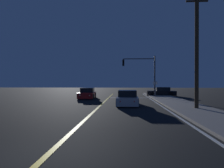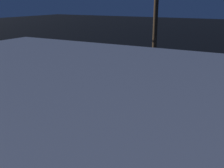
% 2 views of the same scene
% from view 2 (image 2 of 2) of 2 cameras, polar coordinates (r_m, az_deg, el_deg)
% --- Properties ---
extents(sidewalk_right, '(3.20, 44.69, 0.15)m').
position_cam_2_polar(sidewalk_right, '(19.42, 4.06, 1.00)').
color(sidewalk_right, gray).
rests_on(sidewalk_right, ground).
extents(lane_line_center, '(0.20, 42.21, 0.01)m').
position_cam_2_polar(lane_line_center, '(13.68, -9.00, -6.38)').
color(lane_line_center, gold).
rests_on(lane_line_center, ground).
extents(lane_line_edge_right, '(0.16, 42.21, 0.01)m').
position_cam_2_polar(lane_line_edge_right, '(17.85, 1.50, -0.61)').
color(lane_line_edge_right, white).
rests_on(lane_line_edge_right, ground).
extents(car_lead_oncoming_silver, '(1.98, 4.69, 1.34)m').
position_cam_2_polar(car_lead_oncoming_silver, '(16.20, -8.46, -0.49)').
color(car_lead_oncoming_silver, '#B2B5BA').
rests_on(car_lead_oncoming_silver, ground).
extents(utility_pole_right, '(1.89, 0.29, 9.43)m').
position_cam_2_polar(utility_pole_right, '(18.42, 9.00, 15.33)').
color(utility_pole_right, '#42301E').
rests_on(utility_pole_right, ground).
extents(street_sign_corner, '(0.56, 0.06, 2.22)m').
position_cam_2_polar(street_sign_corner, '(24.53, -19.78, 6.79)').
color(street_sign_corner, slate).
rests_on(street_sign_corner, ground).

